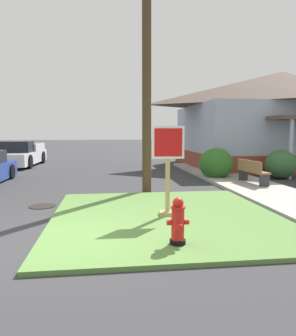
{
  "coord_description": "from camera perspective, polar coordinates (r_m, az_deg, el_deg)",
  "views": [
    {
      "loc": [
        0.74,
        -5.83,
        1.98
      ],
      "look_at": [
        1.86,
        2.85,
        1.01
      ],
      "focal_mm": 34.7,
      "sensor_mm": 36.0,
      "label": 1
    }
  ],
  "objects": [
    {
      "name": "ground_plane",
      "position": [
        6.2,
        -14.16,
        -12.53
      ],
      "size": [
        160.0,
        160.0,
        0.0
      ],
      "primitive_type": "plane",
      "color": "#333335"
    },
    {
      "name": "utility_pole",
      "position": [
        11.04,
        -0.23,
        21.69
      ],
      "size": [
        1.33,
        0.3,
        9.52
      ],
      "color": "#4C3823",
      "rests_on": "ground"
    },
    {
      "name": "shrub_by_curb",
      "position": [
        13.95,
        11.87,
        0.76
      ],
      "size": [
        1.4,
        1.4,
        1.33
      ],
      "primitive_type": "ellipsoid",
      "color": "#2D6825",
      "rests_on": "ground"
    },
    {
      "name": "pickup_truck_white",
      "position": [
        20.5,
        -21.54,
        2.05
      ],
      "size": [
        2.15,
        5.35,
        1.48
      ],
      "color": "silver",
      "rests_on": "ground"
    },
    {
      "name": "fire_hydrant",
      "position": [
        5.61,
        5.27,
        -9.49
      ],
      "size": [
        0.38,
        0.34,
        0.81
      ],
      "color": "black",
      "rests_on": "grass_corner_patch"
    },
    {
      "name": "shrub_near_porch",
      "position": [
        14.94,
        22.28,
        0.62
      ],
      "size": [
        1.3,
        1.3,
        1.24
      ],
      "primitive_type": "ellipsoid",
      "color": "#346234",
      "rests_on": "ground"
    },
    {
      "name": "stop_sign",
      "position": [
        7.39,
        3.5,
        -0.79
      ],
      "size": [
        0.74,
        0.29,
        2.04
      ],
      "color": "tan",
      "rests_on": "grass_corner_patch"
    },
    {
      "name": "street_bench",
      "position": [
        12.44,
        17.79,
        -0.41
      ],
      "size": [
        0.54,
        1.67,
        0.85
      ],
      "color": "brown",
      "rests_on": "sidewalk_strip"
    },
    {
      "name": "manhole_cover",
      "position": [
        9.2,
        -18.07,
        -6.39
      ],
      "size": [
        0.7,
        0.7,
        0.02
      ],
      "primitive_type": "cylinder",
      "color": "black",
      "rests_on": "ground"
    },
    {
      "name": "sidewalk_strip",
      "position": [
        12.48,
        17.02,
        -2.83
      ],
      "size": [
        2.2,
        15.86,
        0.12
      ],
      "primitive_type": "cube",
      "color": "#9E9B93",
      "rests_on": "ground"
    },
    {
      "name": "corner_house",
      "position": [
        20.54,
        22.4,
        8.1
      ],
      "size": [
        11.36,
        9.4,
        5.44
      ],
      "color": "brown",
      "rests_on": "ground"
    },
    {
      "name": "grass_corner_patch",
      "position": [
        7.63,
        3.1,
        -8.46
      ],
      "size": [
        5.16,
        5.63,
        0.08
      ],
      "primitive_type": "cube",
      "color": "#567F3D",
      "rests_on": "ground"
    }
  ]
}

